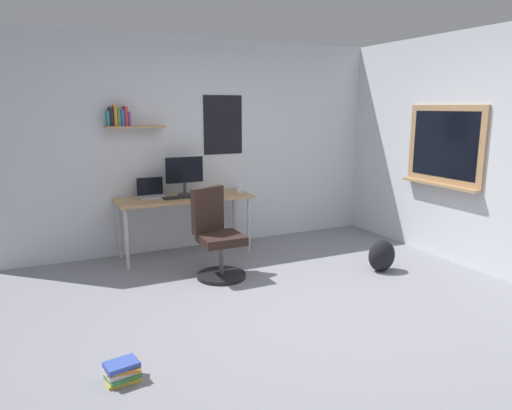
{
  "coord_description": "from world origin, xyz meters",
  "views": [
    {
      "loc": [
        -1.96,
        -3.31,
        1.78
      ],
      "look_at": [
        -0.04,
        0.73,
        0.85
      ],
      "focal_mm": 33.22,
      "sensor_mm": 36.0,
      "label": 1
    }
  ],
  "objects_px": {
    "keyboard": "(179,197)",
    "computer_mouse": "(202,195)",
    "coffee_mug": "(239,189)",
    "backpack": "(382,256)",
    "monitor_primary": "(184,173)",
    "desk": "(184,202)",
    "laptop": "(151,193)",
    "office_chair": "(217,239)",
    "book_stack_on_floor": "(123,371)"
  },
  "relations": [
    {
      "from": "keyboard",
      "to": "computer_mouse",
      "type": "distance_m",
      "value": 0.28
    },
    {
      "from": "coffee_mug",
      "to": "backpack",
      "type": "distance_m",
      "value": 1.91
    },
    {
      "from": "monitor_primary",
      "to": "keyboard",
      "type": "height_order",
      "value": "monitor_primary"
    },
    {
      "from": "computer_mouse",
      "to": "coffee_mug",
      "type": "xyz_separation_m",
      "value": [
        0.5,
        0.05,
        0.03
      ]
    },
    {
      "from": "backpack",
      "to": "desk",
      "type": "bearing_deg",
      "value": 139.99
    },
    {
      "from": "desk",
      "to": "coffee_mug",
      "type": "bearing_deg",
      "value": -1.87
    },
    {
      "from": "laptop",
      "to": "office_chair",
      "type": "bearing_deg",
      "value": -66.16
    },
    {
      "from": "desk",
      "to": "laptop",
      "type": "distance_m",
      "value": 0.41
    },
    {
      "from": "laptop",
      "to": "backpack",
      "type": "xyz_separation_m",
      "value": [
        2.13,
        -1.63,
        -0.6
      ]
    },
    {
      "from": "office_chair",
      "to": "book_stack_on_floor",
      "type": "distance_m",
      "value": 2.06
    },
    {
      "from": "keyboard",
      "to": "computer_mouse",
      "type": "bearing_deg",
      "value": 0.0
    },
    {
      "from": "laptop",
      "to": "backpack",
      "type": "bearing_deg",
      "value": -37.38
    },
    {
      "from": "monitor_primary",
      "to": "computer_mouse",
      "type": "bearing_deg",
      "value": -46.09
    },
    {
      "from": "office_chair",
      "to": "keyboard",
      "type": "relative_size",
      "value": 2.57
    },
    {
      "from": "monitor_primary",
      "to": "backpack",
      "type": "xyz_separation_m",
      "value": [
        1.73,
        -1.58,
        -0.82
      ]
    },
    {
      "from": "monitor_primary",
      "to": "computer_mouse",
      "type": "xyz_separation_m",
      "value": [
        0.16,
        -0.17,
        -0.25
      ]
    },
    {
      "from": "keyboard",
      "to": "computer_mouse",
      "type": "height_order",
      "value": "computer_mouse"
    },
    {
      "from": "desk",
      "to": "monitor_primary",
      "type": "bearing_deg",
      "value": 66.79
    },
    {
      "from": "keyboard",
      "to": "computer_mouse",
      "type": "xyz_separation_m",
      "value": [
        0.28,
        0.0,
        0.01
      ]
    },
    {
      "from": "desk",
      "to": "laptop",
      "type": "xyz_separation_m",
      "value": [
        -0.36,
        0.14,
        0.13
      ]
    },
    {
      "from": "office_chair",
      "to": "coffee_mug",
      "type": "xyz_separation_m",
      "value": [
        0.62,
        0.84,
        0.36
      ]
    },
    {
      "from": "coffee_mug",
      "to": "backpack",
      "type": "bearing_deg",
      "value": -53.79
    },
    {
      "from": "coffee_mug",
      "to": "book_stack_on_floor",
      "type": "relative_size",
      "value": 0.37
    },
    {
      "from": "backpack",
      "to": "keyboard",
      "type": "bearing_deg",
      "value": 142.63
    },
    {
      "from": "keyboard",
      "to": "coffee_mug",
      "type": "height_order",
      "value": "coffee_mug"
    },
    {
      "from": "coffee_mug",
      "to": "backpack",
      "type": "height_order",
      "value": "coffee_mug"
    },
    {
      "from": "desk",
      "to": "monitor_primary",
      "type": "height_order",
      "value": "monitor_primary"
    },
    {
      "from": "laptop",
      "to": "backpack",
      "type": "height_order",
      "value": "laptop"
    },
    {
      "from": "keyboard",
      "to": "book_stack_on_floor",
      "type": "bearing_deg",
      "value": -115.07
    },
    {
      "from": "book_stack_on_floor",
      "to": "backpack",
      "type": "bearing_deg",
      "value": 17.9
    },
    {
      "from": "laptop",
      "to": "monitor_primary",
      "type": "height_order",
      "value": "monitor_primary"
    },
    {
      "from": "office_chair",
      "to": "laptop",
      "type": "height_order",
      "value": "laptop"
    },
    {
      "from": "desk",
      "to": "keyboard",
      "type": "xyz_separation_m",
      "value": [
        -0.08,
        -0.07,
        0.08
      ]
    },
    {
      "from": "computer_mouse",
      "to": "desk",
      "type": "bearing_deg",
      "value": 159.99
    },
    {
      "from": "computer_mouse",
      "to": "backpack",
      "type": "bearing_deg",
      "value": -41.98
    },
    {
      "from": "keyboard",
      "to": "coffee_mug",
      "type": "xyz_separation_m",
      "value": [
        0.78,
        0.05,
        0.04
      ]
    },
    {
      "from": "office_chair",
      "to": "coffee_mug",
      "type": "relative_size",
      "value": 10.33
    },
    {
      "from": "desk",
      "to": "monitor_primary",
      "type": "xyz_separation_m",
      "value": [
        0.04,
        0.09,
        0.34
      ]
    },
    {
      "from": "book_stack_on_floor",
      "to": "keyboard",
      "type": "bearing_deg",
      "value": 64.93
    },
    {
      "from": "backpack",
      "to": "book_stack_on_floor",
      "type": "distance_m",
      "value": 3.12
    },
    {
      "from": "keyboard",
      "to": "desk",
      "type": "bearing_deg",
      "value": 42.29
    },
    {
      "from": "laptop",
      "to": "computer_mouse",
      "type": "bearing_deg",
      "value": -20.94
    },
    {
      "from": "computer_mouse",
      "to": "coffee_mug",
      "type": "height_order",
      "value": "coffee_mug"
    },
    {
      "from": "monitor_primary",
      "to": "backpack",
      "type": "distance_m",
      "value": 2.49
    },
    {
      "from": "desk",
      "to": "keyboard",
      "type": "distance_m",
      "value": 0.14
    },
    {
      "from": "office_chair",
      "to": "computer_mouse",
      "type": "height_order",
      "value": "office_chair"
    },
    {
      "from": "office_chair",
      "to": "laptop",
      "type": "distance_m",
      "value": 1.16
    },
    {
      "from": "monitor_primary",
      "to": "book_stack_on_floor",
      "type": "xyz_separation_m",
      "value": [
        -1.23,
        -2.54,
        -0.93
      ]
    },
    {
      "from": "desk",
      "to": "book_stack_on_floor",
      "type": "bearing_deg",
      "value": -115.95
    },
    {
      "from": "office_chair",
      "to": "book_stack_on_floor",
      "type": "height_order",
      "value": "office_chair"
    }
  ]
}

